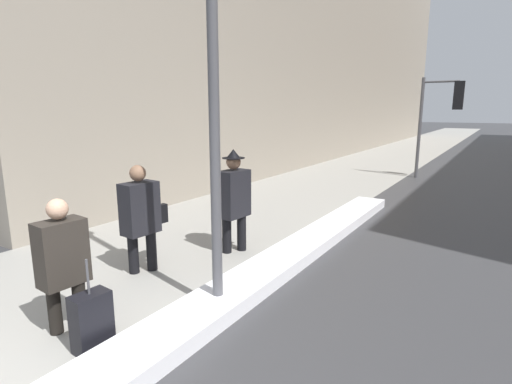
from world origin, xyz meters
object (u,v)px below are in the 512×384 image
Objects in this scene: pedestrian_in_glasses at (63,260)px; pedestrian_with_shoulder_bag at (141,214)px; traffic_light_near at (444,106)px; rolling_suitcase at (92,322)px; lamp_post at (212,6)px; pedestrian_in_fedora at (234,197)px.

pedestrian_with_shoulder_bag is at bearing -155.72° from pedestrian_in_glasses.
traffic_light_near reaches higher than rolling_suitcase.
pedestrian_in_fedora is at bearing 119.46° from lamp_post.
lamp_post is 3.34× the size of pedestrian_in_fedora.
pedestrian_with_shoulder_bag is at bearing -141.90° from rolling_suitcase.
rolling_suitcase is at bearing 38.10° from pedestrian_with_shoulder_bag.
traffic_light_near is 2.14× the size of pedestrian_with_shoulder_bag.
pedestrian_in_fedora is 1.81× the size of rolling_suitcase.
pedestrian_in_glasses is 0.92× the size of pedestrian_with_shoulder_bag.
traffic_light_near reaches higher than pedestrian_with_shoulder_bag.
lamp_post reaches higher than rolling_suitcase.
pedestrian_in_fedora is (0.09, 2.93, 0.13)m from pedestrian_in_glasses.
pedestrian_with_shoulder_bag is (-1.60, 0.32, -2.49)m from lamp_post.
traffic_light_near reaches higher than pedestrian_in_fedora.
traffic_light_near is at bearing 178.64° from rolling_suitcase.
traffic_light_near reaches higher than pedestrian_in_glasses.
rolling_suitcase is (1.07, -1.63, -0.57)m from pedestrian_with_shoulder_bag.
traffic_light_near is 9.80m from pedestrian_in_fedora.
pedestrian_in_fedora is at bearing 160.01° from pedestrian_with_shoulder_bag.
pedestrian_with_shoulder_bag is at bearing -19.99° from pedestrian_in_fedora.
rolling_suitcase is at bearing -97.65° from traffic_light_near.
pedestrian_in_fedora reaches higher than pedestrian_in_glasses.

